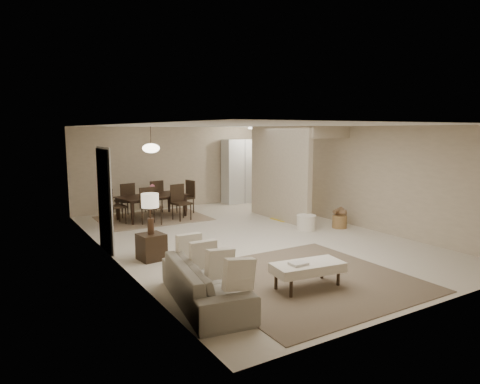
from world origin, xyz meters
TOP-DOWN VIEW (x-y plane):
  - floor at (0.00, 0.00)m, footprint 9.00×9.00m
  - ceiling at (0.00, 0.00)m, footprint 9.00×9.00m
  - back_wall at (0.00, 4.50)m, footprint 6.00×0.00m
  - left_wall at (-3.00, 0.00)m, footprint 0.00×9.00m
  - right_wall at (3.00, 0.00)m, footprint 0.00×9.00m
  - partition at (1.80, 1.25)m, footprint 0.15×2.50m
  - doorway at (-2.97, 0.60)m, footprint 0.04×0.90m
  - pantry_cabinet at (2.35, 4.15)m, footprint 1.20×0.55m
  - flush_light at (2.30, 3.20)m, footprint 0.44×0.44m
  - living_rug at (-0.65, -2.78)m, footprint 3.20×3.20m
  - sofa at (-2.45, -2.78)m, footprint 2.11×1.09m
  - ottoman_bench at (-0.85, -3.08)m, footprint 1.16×0.64m
  - side_table at (-2.40, -0.45)m, footprint 0.50×0.50m
  - table_lamp at (-2.40, -0.45)m, footprint 0.32×0.32m
  - round_pouf at (1.62, -0.10)m, footprint 0.47×0.47m
  - wicker_basket at (2.48, -0.35)m, footprint 0.45×0.45m
  - dining_rug at (-1.08, 3.13)m, footprint 2.80×2.10m
  - dining_table at (-1.08, 3.13)m, footprint 1.97×1.34m
  - dining_chairs at (-1.08, 3.13)m, footprint 2.60×2.08m
  - vase at (-1.08, 3.13)m, footprint 0.19×0.19m
  - yellow_mat at (2.14, 1.20)m, footprint 0.99×0.64m
  - pendant_light at (-1.08, 3.13)m, footprint 0.46×0.46m

SIDE VIEW (x-z plane):
  - floor at x=0.00m, z-range 0.00..0.00m
  - living_rug at x=-0.65m, z-range 0.00..0.01m
  - dining_rug at x=-1.08m, z-range 0.00..0.01m
  - yellow_mat at x=2.14m, z-range 0.00..0.01m
  - wicker_basket at x=2.48m, z-range 0.00..0.31m
  - round_pouf at x=1.62m, z-range 0.00..0.36m
  - side_table at x=-2.40m, z-range 0.00..0.49m
  - sofa at x=-2.45m, z-range 0.00..0.59m
  - ottoman_bench at x=-0.85m, z-range 0.12..0.52m
  - dining_table at x=-1.08m, z-range 0.00..0.64m
  - dining_chairs at x=-1.08m, z-range 0.00..0.96m
  - vase at x=-1.08m, z-range 0.64..0.79m
  - doorway at x=-2.97m, z-range 0.00..2.04m
  - pantry_cabinet at x=2.35m, z-range 0.00..2.10m
  - table_lamp at x=-2.40m, z-range 0.67..1.43m
  - back_wall at x=0.00m, z-range -1.75..4.25m
  - left_wall at x=-3.00m, z-range -3.25..5.75m
  - right_wall at x=3.00m, z-range -3.25..5.75m
  - partition at x=1.80m, z-range 0.00..2.50m
  - pendant_light at x=-1.08m, z-range 1.57..2.27m
  - flush_light at x=2.30m, z-range 2.44..2.48m
  - ceiling at x=0.00m, z-range 2.50..2.50m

